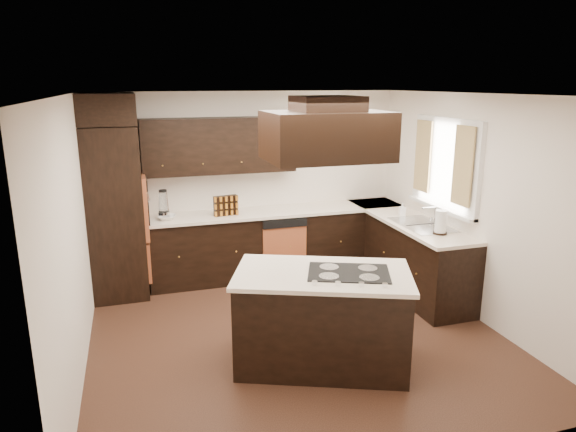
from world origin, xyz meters
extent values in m
cube|color=brown|center=(0.00, 0.00, -0.01)|extent=(4.20, 4.20, 0.02)
cube|color=silver|center=(0.00, 0.00, 2.51)|extent=(4.20, 4.20, 0.02)
cube|color=white|center=(0.00, 2.11, 1.25)|extent=(4.20, 0.02, 2.50)
cube|color=white|center=(0.00, -2.11, 1.25)|extent=(4.20, 0.02, 2.50)
cube|color=white|center=(-2.11, 0.00, 1.25)|extent=(0.02, 4.20, 2.50)
cube|color=white|center=(2.11, 0.00, 1.25)|extent=(0.02, 4.20, 2.50)
cube|color=black|center=(-1.78, 1.71, 1.06)|extent=(0.65, 0.75, 2.12)
cube|color=#C05F36|center=(-1.43, 1.71, 1.12)|extent=(0.05, 0.62, 0.78)
cube|color=black|center=(0.03, 1.80, 0.44)|extent=(2.93, 0.60, 0.88)
cube|color=black|center=(1.80, 0.90, 0.44)|extent=(0.60, 2.40, 0.88)
cube|color=white|center=(0.03, 1.79, 0.90)|extent=(2.93, 0.63, 0.04)
cube|color=white|center=(1.79, 0.90, 0.90)|extent=(0.63, 2.40, 0.04)
cube|color=black|center=(-0.43, 1.93, 1.81)|extent=(2.00, 0.34, 0.72)
cube|color=#C05F36|center=(0.33, 1.50, 0.40)|extent=(0.60, 0.05, 0.72)
cube|color=white|center=(2.07, 0.55, 1.65)|extent=(0.06, 1.32, 1.12)
cube|color=white|center=(2.10, 0.55, 1.65)|extent=(0.00, 1.20, 1.00)
cube|color=beige|center=(2.01, 0.13, 1.70)|extent=(0.02, 0.34, 0.90)
cube|color=beige|center=(2.01, 0.97, 1.70)|extent=(0.02, 0.34, 0.90)
cube|color=silver|center=(1.80, 0.55, 0.92)|extent=(0.52, 0.84, 0.01)
cube|color=black|center=(0.07, -0.61, 0.44)|extent=(1.76, 1.37, 0.88)
cube|color=white|center=(0.07, -0.61, 0.90)|extent=(1.83, 1.44, 0.04)
cube|color=black|center=(0.28, -0.70, 0.93)|extent=(0.87, 0.73, 0.01)
cube|color=black|center=(0.10, -0.55, 2.16)|extent=(1.05, 0.72, 0.42)
cube|color=black|center=(0.10, -0.55, 2.44)|extent=(0.55, 0.50, 0.13)
cylinder|color=silver|center=(-1.20, 1.74, 0.97)|extent=(0.15, 0.15, 0.10)
cone|color=silver|center=(-1.20, 1.74, 1.15)|extent=(0.13, 0.13, 0.26)
cube|color=black|center=(-0.41, 1.72, 1.05)|extent=(0.32, 0.14, 0.26)
imported|color=white|center=(-1.17, 1.72, 0.95)|extent=(0.27, 0.27, 0.06)
imported|color=white|center=(1.80, 1.04, 1.00)|extent=(0.09, 0.09, 0.17)
cylinder|color=white|center=(1.79, 0.14, 1.06)|extent=(0.17, 0.17, 0.28)
camera|label=1|loc=(-1.53, -4.75, 2.61)|focal=32.00mm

